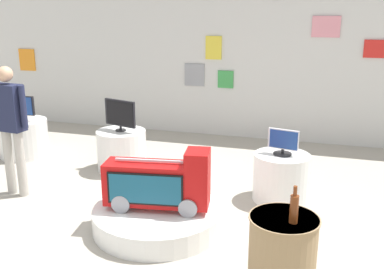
{
  "coord_description": "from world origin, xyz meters",
  "views": [
    {
      "loc": [
        1.85,
        -4.03,
        2.4
      ],
      "look_at": [
        0.31,
        1.05,
        0.9
      ],
      "focal_mm": 41.04,
      "sensor_mm": 36.0,
      "label": 1
    }
  ],
  "objects_px": {
    "tv_on_center_rear": "(283,142)",
    "display_pedestal_right_rear": "(122,150)",
    "bottle_on_side_table": "(294,208)",
    "main_display_pedestal": "(158,218)",
    "tv_on_right_rear": "(120,114)",
    "display_pedestal_left_rear": "(24,138)",
    "tv_on_left_rear": "(20,107)",
    "display_pedestal_center_rear": "(281,177)",
    "shopper_browsing_near_truck": "(10,121)",
    "novelty_firetruck_tv": "(159,184)",
    "side_table_round": "(282,255)"
  },
  "relations": [
    {
      "from": "display_pedestal_center_rear",
      "to": "shopper_browsing_near_truck",
      "type": "xyz_separation_m",
      "value": [
        -3.42,
        -0.85,
        0.71
      ]
    },
    {
      "from": "novelty_firetruck_tv",
      "to": "shopper_browsing_near_truck",
      "type": "xyz_separation_m",
      "value": [
        -2.19,
        0.35,
        0.48
      ]
    },
    {
      "from": "tv_on_right_rear",
      "to": "side_table_round",
      "type": "height_order",
      "value": "tv_on_right_rear"
    },
    {
      "from": "display_pedestal_center_rear",
      "to": "main_display_pedestal",
      "type": "bearing_deg",
      "value": -136.25
    },
    {
      "from": "display_pedestal_center_rear",
      "to": "tv_on_right_rear",
      "type": "bearing_deg",
      "value": 169.92
    },
    {
      "from": "tv_on_center_rear",
      "to": "bottle_on_side_table",
      "type": "relative_size",
      "value": 1.22
    },
    {
      "from": "display_pedestal_center_rear",
      "to": "display_pedestal_right_rear",
      "type": "relative_size",
      "value": 0.95
    },
    {
      "from": "shopper_browsing_near_truck",
      "to": "tv_on_left_rear",
      "type": "bearing_deg",
      "value": 124.15
    },
    {
      "from": "display_pedestal_left_rear",
      "to": "bottle_on_side_table",
      "type": "xyz_separation_m",
      "value": [
        4.67,
        -2.66,
        0.54
      ]
    },
    {
      "from": "main_display_pedestal",
      "to": "tv_on_right_rear",
      "type": "xyz_separation_m",
      "value": [
        -1.23,
        1.64,
        0.77
      ]
    },
    {
      "from": "main_display_pedestal",
      "to": "tv_on_center_rear",
      "type": "distance_m",
      "value": 1.86
    },
    {
      "from": "tv_on_left_rear",
      "to": "tv_on_right_rear",
      "type": "distance_m",
      "value": 1.9
    },
    {
      "from": "display_pedestal_center_rear",
      "to": "tv_on_center_rear",
      "type": "relative_size",
      "value": 1.84
    },
    {
      "from": "display_pedestal_left_rear",
      "to": "tv_on_left_rear",
      "type": "bearing_deg",
      "value": -92.41
    },
    {
      "from": "display_pedestal_right_rear",
      "to": "main_display_pedestal",
      "type": "bearing_deg",
      "value": -53.19
    },
    {
      "from": "display_pedestal_right_rear",
      "to": "tv_on_right_rear",
      "type": "relative_size",
      "value": 1.35
    },
    {
      "from": "display_pedestal_right_rear",
      "to": "bottle_on_side_table",
      "type": "distance_m",
      "value": 3.79
    },
    {
      "from": "display_pedestal_right_rear",
      "to": "side_table_round",
      "type": "xyz_separation_m",
      "value": [
        2.7,
        -2.45,
        0.06
      ]
    },
    {
      "from": "novelty_firetruck_tv",
      "to": "tv_on_left_rear",
      "type": "xyz_separation_m",
      "value": [
        -3.15,
        1.78,
        0.32
      ]
    },
    {
      "from": "display_pedestal_left_rear",
      "to": "tv_on_right_rear",
      "type": "bearing_deg",
      "value": -4.25
    },
    {
      "from": "shopper_browsing_near_truck",
      "to": "tv_on_right_rear",
      "type": "bearing_deg",
      "value": 54.27
    },
    {
      "from": "display_pedestal_left_rear",
      "to": "shopper_browsing_near_truck",
      "type": "distance_m",
      "value": 1.87
    },
    {
      "from": "tv_on_left_rear",
      "to": "display_pedestal_center_rear",
      "type": "xyz_separation_m",
      "value": [
        4.39,
        -0.58,
        -0.54
      ]
    },
    {
      "from": "display_pedestal_center_rear",
      "to": "tv_on_center_rear",
      "type": "xyz_separation_m",
      "value": [
        0.0,
        -0.0,
        0.48
      ]
    },
    {
      "from": "main_display_pedestal",
      "to": "novelty_firetruck_tv",
      "type": "distance_m",
      "value": 0.42
    },
    {
      "from": "tv_on_center_rear",
      "to": "bottle_on_side_table",
      "type": "xyz_separation_m",
      "value": [
        0.28,
        -2.07,
        0.07
      ]
    },
    {
      "from": "tv_on_left_rear",
      "to": "display_pedestal_right_rear",
      "type": "bearing_deg",
      "value": -3.99
    },
    {
      "from": "novelty_firetruck_tv",
      "to": "tv_on_center_rear",
      "type": "relative_size",
      "value": 3.08
    },
    {
      "from": "novelty_firetruck_tv",
      "to": "side_table_round",
      "type": "height_order",
      "value": "novelty_firetruck_tv"
    },
    {
      "from": "side_table_round",
      "to": "display_pedestal_center_rear",
      "type": "bearing_deg",
      "value": 95.96
    },
    {
      "from": "display_pedestal_left_rear",
      "to": "novelty_firetruck_tv",
      "type": "bearing_deg",
      "value": -29.54
    },
    {
      "from": "novelty_firetruck_tv",
      "to": "tv_on_right_rear",
      "type": "xyz_separation_m",
      "value": [
        -1.26,
        1.65,
        0.35
      ]
    },
    {
      "from": "display_pedestal_left_rear",
      "to": "tv_on_left_rear",
      "type": "height_order",
      "value": "tv_on_left_rear"
    },
    {
      "from": "display_pedestal_left_rear",
      "to": "display_pedestal_right_rear",
      "type": "relative_size",
      "value": 1.06
    },
    {
      "from": "main_display_pedestal",
      "to": "display_pedestal_center_rear",
      "type": "xyz_separation_m",
      "value": [
        1.25,
        1.2,
        0.19
      ]
    },
    {
      "from": "main_display_pedestal",
      "to": "tv_on_right_rear",
      "type": "distance_m",
      "value": 2.19
    },
    {
      "from": "novelty_firetruck_tv",
      "to": "tv_on_left_rear",
      "type": "distance_m",
      "value": 3.64
    },
    {
      "from": "novelty_firetruck_tv",
      "to": "bottle_on_side_table",
      "type": "bearing_deg",
      "value": -29.92
    },
    {
      "from": "main_display_pedestal",
      "to": "side_table_round",
      "type": "xyz_separation_m",
      "value": [
        1.46,
        -0.8,
        0.25
      ]
    },
    {
      "from": "display_pedestal_right_rear",
      "to": "display_pedestal_center_rear",
      "type": "bearing_deg",
      "value": -10.17
    },
    {
      "from": "tv_on_center_rear",
      "to": "display_pedestal_right_rear",
      "type": "height_order",
      "value": "tv_on_center_rear"
    },
    {
      "from": "tv_on_left_rear",
      "to": "shopper_browsing_near_truck",
      "type": "height_order",
      "value": "shopper_browsing_near_truck"
    },
    {
      "from": "bottle_on_side_table",
      "to": "shopper_browsing_near_truck",
      "type": "bearing_deg",
      "value": 161.66
    },
    {
      "from": "bottle_on_side_table",
      "to": "tv_on_right_rear",
      "type": "bearing_deg",
      "value": 137.73
    },
    {
      "from": "tv_on_left_rear",
      "to": "main_display_pedestal",
      "type": "bearing_deg",
      "value": -29.62
    },
    {
      "from": "tv_on_center_rear",
      "to": "tv_on_right_rear",
      "type": "height_order",
      "value": "tv_on_right_rear"
    },
    {
      "from": "tv_on_left_rear",
      "to": "display_pedestal_right_rear",
      "type": "height_order",
      "value": "tv_on_left_rear"
    },
    {
      "from": "display_pedestal_left_rear",
      "to": "side_table_round",
      "type": "relative_size",
      "value": 1.11
    },
    {
      "from": "novelty_firetruck_tv",
      "to": "display_pedestal_left_rear",
      "type": "bearing_deg",
      "value": 150.46
    },
    {
      "from": "shopper_browsing_near_truck",
      "to": "display_pedestal_right_rear",
      "type": "bearing_deg",
      "value": 54.4
    }
  ]
}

